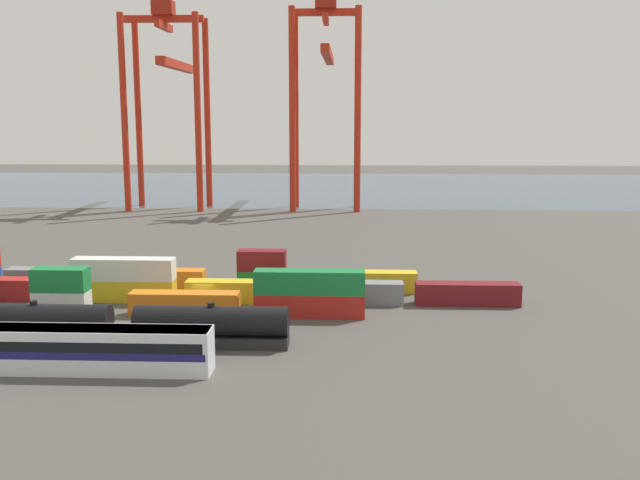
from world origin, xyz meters
The scene contains 21 objects.
ground_plane centered at (0.00, 40.00, 0.00)m, with size 420.00×420.00×0.00m, color #4C4944.
harbour_water centered at (0.00, 144.69, 0.00)m, with size 400.00×110.00×0.01m, color #384C60.
freight_tank_row centered at (-13.18, -14.66, 2.02)m, with size 49.07×2.84×4.30m.
shipping_container_2 centered at (-14.96, -3.89, 1.30)m, with size 6.04×2.44×2.60m, color silver.
shipping_container_3 centered at (-14.96, -3.89, 3.90)m, with size 6.04×2.44×2.60m, color #197538.
shipping_container_4 centered at (-1.11, -3.89, 1.30)m, with size 12.10×2.44×2.60m, color orange.
shipping_container_5 centered at (12.75, -3.89, 1.30)m, with size 12.10×2.44×2.60m, color #AD211C.
shipping_container_6 centered at (12.75, -3.89, 3.90)m, with size 12.10×2.44×2.60m, color #197538.
shipping_container_9 centered at (-23.26, 1.98, 1.30)m, with size 6.04×2.44×2.60m, color #AD211C.
shipping_container_10 centered at (-9.72, 1.98, 1.30)m, with size 12.10×2.44×2.60m, color gold.
shipping_container_11 centered at (-9.72, 1.98, 3.90)m, with size 12.10×2.44×2.60m, color silver.
shipping_container_12 centered at (3.82, 1.98, 1.30)m, with size 12.10×2.44×2.60m, color gold.
shipping_container_13 centered at (17.36, 1.98, 1.30)m, with size 12.10×2.44×2.60m, color slate.
shipping_container_14 centered at (30.90, 1.98, 1.30)m, with size 12.10×2.44×2.60m, color maroon.
shipping_container_17 centered at (-20.74, 7.85, 1.30)m, with size 12.10×2.44×2.60m, color slate.
shipping_container_18 centered at (-7.35, 7.85, 1.30)m, with size 12.10×2.44×2.60m, color orange.
shipping_container_19 centered at (6.05, 7.85, 1.30)m, with size 6.04×2.44×2.60m, color #197538.
shipping_container_20 centered at (6.05, 7.85, 3.90)m, with size 6.04×2.44×2.60m, color maroon.
shipping_container_21 centered at (19.45, 7.85, 1.30)m, with size 12.10×2.44×2.60m, color gold.
gantry_crane_west centered at (-26.42, 92.32, 29.05)m, with size 18.61×35.01×48.10m.
gantry_crane_central centered at (11.12, 93.15, 30.14)m, with size 16.49×39.98×49.35m.
Camera 1 is at (17.24, -80.13, 21.64)m, focal length 40.26 mm.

